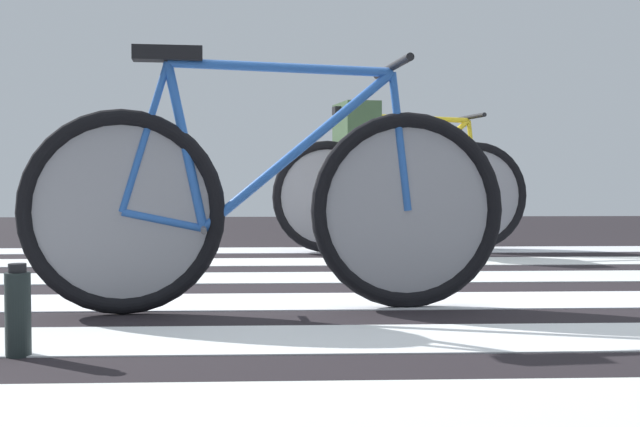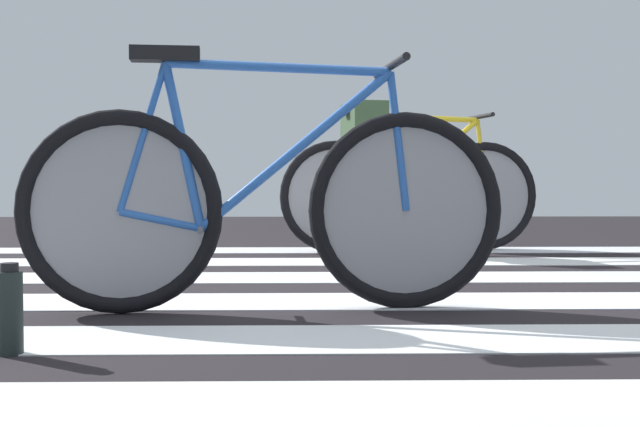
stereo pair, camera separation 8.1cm
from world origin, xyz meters
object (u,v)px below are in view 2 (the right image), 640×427
(bicycle_1_of_2, at_px, (265,204))
(cyclist_2_of_2, at_px, (365,156))
(bicycle_2_of_2, at_px, (411,192))
(water_bottle, at_px, (10,311))

(bicycle_1_of_2, relative_size, cyclist_2_of_2, 1.81)
(bicycle_2_of_2, height_order, cyclist_2_of_2, cyclist_2_of_2)
(bicycle_1_of_2, xyz_separation_m, water_bottle, (-0.65, -0.74, -0.27))
(cyclist_2_of_2, bearing_deg, bicycle_1_of_2, -112.40)
(bicycle_1_of_2, relative_size, bicycle_2_of_2, 1.01)
(bicycle_1_of_2, distance_m, water_bottle, 1.02)
(bicycle_1_of_2, relative_size, water_bottle, 6.97)
(bicycle_1_of_2, bearing_deg, bicycle_2_of_2, 65.33)
(cyclist_2_of_2, bearing_deg, water_bottle, -120.53)
(bicycle_1_of_2, distance_m, bicycle_2_of_2, 2.61)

